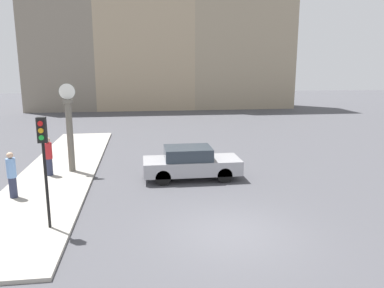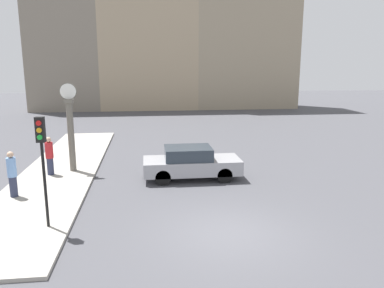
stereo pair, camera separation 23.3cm
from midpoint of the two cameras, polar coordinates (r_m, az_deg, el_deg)
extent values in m
plane|color=#47474C|center=(11.85, 6.16, -13.39)|extent=(120.00, 120.00, 0.00)
cube|color=#A39E93|center=(19.19, -18.93, -3.78)|extent=(3.42, 19.33, 0.12)
cube|color=gray|center=(44.99, -18.69, 14.24)|extent=(7.66, 5.00, 14.56)
cube|color=tan|center=(44.14, -6.48, 14.80)|extent=(10.78, 5.00, 14.50)
cube|color=gray|center=(45.77, 8.31, 16.68)|extent=(11.69, 5.00, 17.74)
cube|color=#9E9EA3|center=(16.88, 0.38, -3.31)|extent=(4.33, 1.80, 0.64)
cube|color=#2D3842|center=(16.72, -0.21, -1.39)|extent=(2.08, 1.62, 0.54)
cylinder|color=black|center=(17.91, 4.32, -3.33)|extent=(0.67, 0.22, 0.67)
cylinder|color=black|center=(16.43, 5.39, -4.77)|extent=(0.67, 0.22, 0.67)
cylinder|color=black|center=(17.60, -4.30, -3.61)|extent=(0.67, 0.22, 0.67)
cylinder|color=black|center=(16.09, -4.03, -5.12)|extent=(0.67, 0.22, 0.67)
cylinder|color=black|center=(12.28, -20.98, -5.88)|extent=(0.09, 0.09, 2.69)
cube|color=black|center=(11.89, -21.60, 2.05)|extent=(0.26, 0.20, 0.76)
cylinder|color=red|center=(11.75, -21.82, 2.96)|extent=(0.15, 0.04, 0.15)
cylinder|color=orange|center=(11.78, -21.74, 1.95)|extent=(0.15, 0.04, 0.15)
cylinder|color=green|center=(11.81, -21.66, 0.95)|extent=(0.15, 0.04, 0.15)
cylinder|color=#666056|center=(18.38, -17.58, 0.98)|extent=(0.29, 0.29, 3.22)
cube|color=#666056|center=(18.15, -17.92, 6.24)|extent=(0.38, 0.38, 0.18)
cylinder|color=#666056|center=(18.11, -18.01, 7.64)|extent=(0.77, 0.04, 0.77)
cylinder|color=white|center=(18.11, -18.01, 7.64)|extent=(0.72, 0.06, 0.72)
cylinder|color=#2D334C|center=(18.28, -20.43, -3.20)|extent=(0.29, 0.29, 0.78)
cylinder|color=red|center=(18.11, -20.60, -0.90)|extent=(0.35, 0.35, 0.73)
sphere|color=tan|center=(18.01, -20.72, 0.61)|extent=(0.25, 0.25, 0.25)
cylinder|color=#2D334C|center=(15.82, -25.17, -5.90)|extent=(0.28, 0.28, 0.79)
cylinder|color=#729ED8|center=(15.62, -25.42, -3.22)|extent=(0.34, 0.34, 0.74)
sphere|color=tan|center=(15.51, -25.58, -1.48)|extent=(0.24, 0.24, 0.24)
camera|label=1|loc=(0.12, -89.59, 0.09)|focal=35.00mm
camera|label=2|loc=(0.12, 90.41, -0.09)|focal=35.00mm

